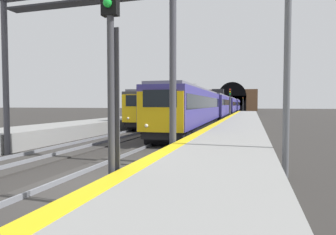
# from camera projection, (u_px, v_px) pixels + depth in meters

# --- Properties ---
(ground_plane) EXTENTS (320.00, 320.00, 0.00)m
(ground_plane) POSITION_uv_depth(u_px,v_px,m) (86.00, 185.00, 9.09)
(ground_plane) COLOR #302D2B
(platform_right) EXTENTS (112.00, 3.62, 1.01)m
(platform_right) POSITION_uv_depth(u_px,v_px,m) (209.00, 177.00, 8.00)
(platform_right) COLOR gray
(platform_right) RESTS_ON ground_plane
(platform_right_edge_strip) EXTENTS (112.00, 0.50, 0.01)m
(platform_right_edge_strip) POSITION_uv_depth(u_px,v_px,m) (155.00, 156.00, 8.41)
(platform_right_edge_strip) COLOR yellow
(platform_right_edge_strip) RESTS_ON platform_right
(track_main_line) EXTENTS (160.00, 3.05, 0.21)m
(track_main_line) POSITION_uv_depth(u_px,v_px,m) (86.00, 183.00, 9.09)
(track_main_line) COLOR #383533
(track_main_line) RESTS_ON ground_plane
(train_main_approaching) EXTENTS (76.21, 3.02, 4.69)m
(train_main_approaching) POSITION_uv_depth(u_px,v_px,m) (224.00, 106.00, 52.26)
(train_main_approaching) COLOR navy
(train_main_approaching) RESTS_ON ground_plane
(train_adjacent_platform) EXTENTS (58.98, 3.32, 4.68)m
(train_adjacent_platform) POSITION_uv_depth(u_px,v_px,m) (197.00, 106.00, 53.14)
(train_adjacent_platform) COLOR #333338
(train_adjacent_platform) RESTS_ON ground_plane
(railway_signal_near) EXTENTS (0.39, 0.38, 5.55)m
(railway_signal_near) POSITION_uv_depth(u_px,v_px,m) (111.00, 68.00, 6.67)
(railway_signal_near) COLOR #38383D
(railway_signal_near) RESTS_ON ground_plane
(railway_signal_mid) EXTENTS (0.39, 0.38, 4.74)m
(railway_signal_mid) POSITION_uv_depth(u_px,v_px,m) (230.00, 101.00, 41.55)
(railway_signal_mid) COLOR #4C4C54
(railway_signal_mid) RESTS_ON ground_plane
(railway_signal_far) EXTENTS (0.39, 0.38, 4.87)m
(railway_signal_far) POSITION_uv_depth(u_px,v_px,m) (243.00, 103.00, 98.24)
(railway_signal_far) COLOR #38383D
(railway_signal_far) RESTS_ON ground_plane
(overhead_signal_gantry) EXTENTS (0.70, 8.70, 7.77)m
(overhead_signal_gantry) POSITION_uv_depth(u_px,v_px,m) (81.00, 29.00, 12.90)
(overhead_signal_gantry) COLOR #3F3F47
(overhead_signal_gantry) RESTS_ON ground_plane
(tunnel_portal) EXTENTS (2.31, 18.06, 10.59)m
(tunnel_portal) POSITION_uv_depth(u_px,v_px,m) (232.00, 100.00, 108.44)
(tunnel_portal) COLOR brown
(tunnel_portal) RESTS_ON ground_plane
(catenary_mast_near) EXTENTS (0.22, 1.86, 7.17)m
(catenary_mast_near) POSITION_uv_depth(u_px,v_px,m) (286.00, 69.00, 9.84)
(catenary_mast_near) COLOR #595B60
(catenary_mast_near) RESTS_ON ground_plane
(catenary_mast_far) EXTENTS (0.22, 2.51, 8.04)m
(catenary_mast_far) POSITION_uv_depth(u_px,v_px,m) (187.00, 97.00, 72.65)
(catenary_mast_far) COLOR #595B60
(catenary_mast_far) RESTS_ON ground_plane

